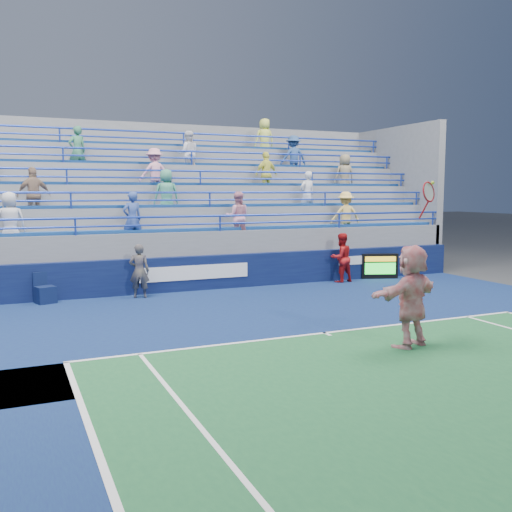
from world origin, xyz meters
name	(u,v)px	position (x,y,z in m)	size (l,w,h in m)	color
ground	(325,334)	(0.00, 0.00, 0.00)	(120.00, 120.00, 0.00)	#333538
sponsor_wall	(223,272)	(0.00, 6.50, 0.55)	(18.00, 0.32, 1.10)	#0A103B
bleacher_stand	(188,233)	(0.00, 10.27, 1.55)	(18.00, 5.60, 6.13)	slate
serve_speed_board	(380,266)	(5.89, 6.15, 0.46)	(1.29, 0.56, 0.91)	black
judge_chair	(45,294)	(-5.44, 6.14, 0.28)	(0.62, 0.63, 0.88)	#0C173D
tennis_player	(411,296)	(1.04, -1.61, 1.05)	(2.02, 1.14, 3.33)	white
line_judge	(139,271)	(-2.83, 5.89, 0.81)	(0.59, 0.39, 1.61)	#121333
ball_girl	(341,258)	(4.20, 6.05, 0.85)	(0.83, 0.65, 1.71)	#A41215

